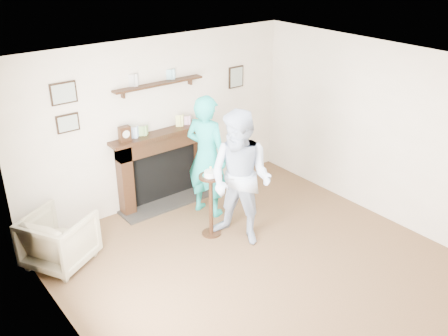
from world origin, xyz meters
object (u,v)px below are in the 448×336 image
Objects in this scene: armchair at (63,262)px; pedestal_table at (211,193)px; woman at (208,211)px; man at (240,239)px.

armchair is 0.73× the size of pedestal_table.
woman is at bearing 58.61° from pedestal_table.
armchair is 0.41× the size of man.
man is (2.11, -0.95, 0.00)m from armchair.
man is at bearing 154.14° from woman.
pedestal_table is (1.88, -0.62, 0.63)m from armchair.
armchair is 0.42× the size of woman.
man is 1.77× the size of pedestal_table.
armchair is 2.20m from woman.
armchair is at bearing -136.32° from man.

